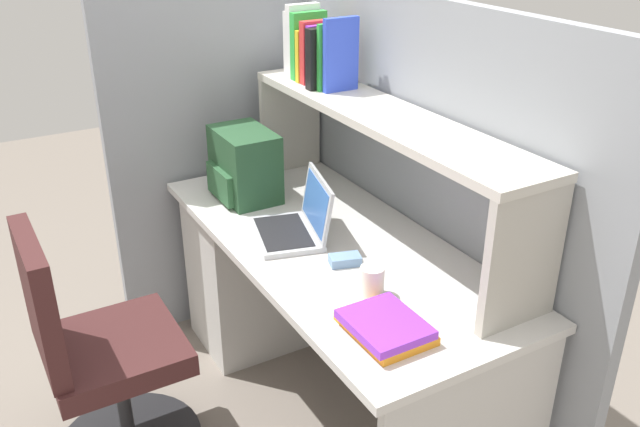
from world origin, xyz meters
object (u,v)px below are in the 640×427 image
at_px(laptop, 297,223).
at_px(paper_cup, 372,281).
at_px(office_chair, 101,368).
at_px(computer_mouse, 345,260).
at_px(backpack, 244,165).

distance_m(laptop, paper_cup, 0.47).
relative_size(paper_cup, office_chair, 0.11).
bearing_deg(computer_mouse, backpack, -157.89).
height_order(backpack, office_chair, backpack).
relative_size(computer_mouse, paper_cup, 1.06).
height_order(computer_mouse, office_chair, office_chair).
xyz_separation_m(computer_mouse, paper_cup, (0.20, -0.03, 0.03)).
xyz_separation_m(laptop, office_chair, (-0.04, -0.75, -0.39)).
distance_m(laptop, computer_mouse, 0.27).
bearing_deg(laptop, office_chair, -92.84).
bearing_deg(backpack, laptop, 3.37).
height_order(laptop, backpack, backpack).
height_order(computer_mouse, paper_cup, paper_cup).
relative_size(laptop, paper_cup, 3.72).
bearing_deg(paper_cup, backpack, -177.66).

